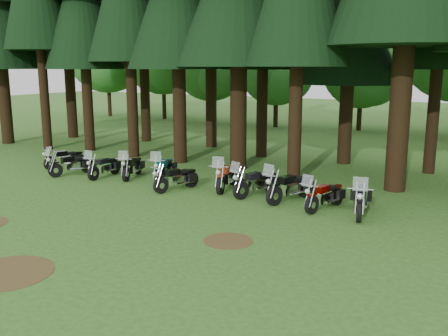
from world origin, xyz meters
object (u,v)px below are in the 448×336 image
Objects in this scene: motorcycle_10 at (360,200)px; motorcycle_1 at (71,165)px; motorcycle_3 at (132,167)px; motorcycle_8 at (290,188)px; motorcycle_5 at (177,179)px; motorcycle_6 at (227,177)px; motorcycle_4 at (164,170)px; motorcycle_0 at (65,159)px; motorcycle_2 at (104,167)px; motorcycle_9 at (325,197)px; motorcycle_7 at (257,183)px.

motorcycle_1 is at bearing 168.91° from motorcycle_10.
motorcycle_8 is (7.45, -0.24, 0.05)m from motorcycle_3.
motorcycle_6 reaches higher than motorcycle_5.
motorcycle_4 is 5.90m from motorcycle_8.
motorcycle_4 is at bearing 167.83° from motorcycle_6.
motorcycle_6 is 5.54m from motorcycle_10.
motorcycle_1 reaches higher than motorcycle_0.
motorcycle_0 is 11.59m from motorcycle_8.
motorcycle_2 is 4.11m from motorcycle_5.
motorcycle_6 is at bearing -169.04° from motorcycle_8.
motorcycle_8 reaches higher than motorcycle_2.
motorcycle_3 is 0.90× the size of motorcycle_8.
motorcycle_10 is at bearing 19.96° from motorcycle_5.
motorcycle_3 is 10.08m from motorcycle_10.
motorcycle_6 reaches higher than motorcycle_9.
motorcycle_4 is 0.96× the size of motorcycle_8.
motorcycle_0 is 0.88× the size of motorcycle_4.
motorcycle_7 is (6.06, -0.13, 0.03)m from motorcycle_3.
motorcycle_4 reaches higher than motorcycle_3.
motorcycle_4 is 0.94× the size of motorcycle_6.
motorcycle_4 is 1.77m from motorcycle_5.
motorcycle_10 is at bearing 11.28° from motorcycle_8.
motorcycle_3 is at bearing -160.42° from motorcycle_7.
motorcycle_8 reaches higher than motorcycle_4.
motorcycle_4 is at bearing 162.04° from motorcycle_10.
motorcycle_2 is at bearing -165.07° from motorcycle_9.
motorcycle_3 is at bearing 18.48° from motorcycle_0.
motorcycle_6 is (4.59, 0.21, 0.05)m from motorcycle_3.
motorcycle_5 is at bearing -9.01° from motorcycle_2.
motorcycle_1 is 0.98× the size of motorcycle_9.
motorcycle_8 is at bearing 26.17° from motorcycle_5.
motorcycle_9 is at bearing -25.43° from motorcycle_4.
motorcycle_1 is at bearing -169.34° from motorcycle_2.
motorcycle_0 is at bearing 165.29° from motorcycle_2.
motorcycle_5 is 1.96m from motorcycle_6.
motorcycle_0 is 0.93× the size of motorcycle_2.
motorcycle_0 is 7.16m from motorcycle_5.
motorcycle_1 is 2.85m from motorcycle_3.
motorcycle_0 is at bearing -160.31° from motorcycle_7.
motorcycle_2 reaches higher than motorcycle_0.
motorcycle_6 is 1.07× the size of motorcycle_7.
motorcycle_7 is at bearing 26.63° from motorcycle_1.
motorcycle_1 is 0.99× the size of motorcycle_3.
motorcycle_3 is at bearing 170.22° from motorcycle_6.
motorcycle_4 is 8.54m from motorcycle_10.
motorcycle_2 is at bearing -156.17° from motorcycle_7.
motorcycle_8 is at bearing -1.99° from motorcycle_2.
motorcycle_9 is at bearing 22.95° from motorcycle_1.
motorcycle_10 is (12.76, 0.27, 0.05)m from motorcycle_1.
motorcycle_9 is (9.98, -0.11, 0.01)m from motorcycle_2.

